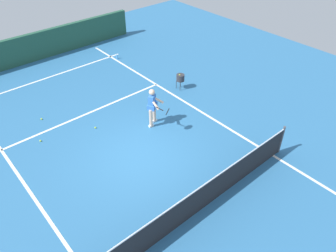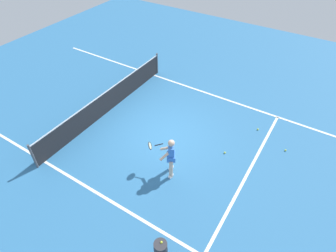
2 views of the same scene
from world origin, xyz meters
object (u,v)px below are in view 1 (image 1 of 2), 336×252
(ball_hopper, at_px, (180,78))
(tennis_ball_near, at_px, (41,119))
(tennis_player, at_px, (153,106))
(water_bottle, at_px, (117,57))
(tennis_ball_far, at_px, (95,128))
(tennis_ball_mid, at_px, (40,141))

(ball_hopper, bearing_deg, tennis_ball_near, -17.28)
(tennis_ball_near, height_order, ball_hopper, ball_hopper)
(tennis_player, distance_m, water_bottle, 6.16)
(tennis_ball_near, xyz_separation_m, tennis_ball_far, (-1.33, 1.88, 0.00))
(tennis_ball_near, distance_m, water_bottle, 5.92)
(tennis_ball_near, bearing_deg, water_bottle, -153.84)
(tennis_ball_near, relative_size, ball_hopper, 0.09)
(tennis_player, xyz_separation_m, tennis_ball_mid, (3.78, -1.86, -0.81))
(tennis_player, relative_size, tennis_ball_near, 23.48)
(tennis_player, xyz_separation_m, tennis_ball_near, (3.19, -3.13, -0.81))
(tennis_ball_near, distance_m, tennis_ball_far, 2.31)
(ball_hopper, height_order, water_bottle, ball_hopper)
(ball_hopper, xyz_separation_m, water_bottle, (0.49, -4.41, -0.43))
(tennis_ball_far, distance_m, ball_hopper, 4.50)
(tennis_ball_near, distance_m, tennis_ball_mid, 1.40)
(tennis_ball_mid, relative_size, ball_hopper, 0.09)
(tennis_ball_near, bearing_deg, tennis_ball_mid, 64.94)
(tennis_ball_mid, height_order, ball_hopper, ball_hopper)
(tennis_player, height_order, tennis_ball_mid, tennis_player)
(tennis_ball_mid, relative_size, water_bottle, 0.28)
(tennis_player, height_order, water_bottle, tennis_player)
(tennis_ball_far, bearing_deg, tennis_ball_mid, -17.75)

